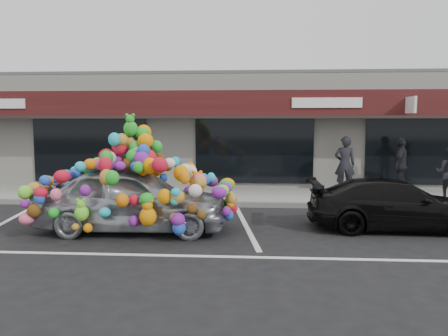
# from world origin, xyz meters

# --- Properties ---
(ground) EXTENTS (90.00, 90.00, 0.00)m
(ground) POSITION_xyz_m (0.00, 0.00, 0.00)
(ground) COLOR black
(ground) RESTS_ON ground
(shop_building) EXTENTS (24.00, 7.20, 4.31)m
(shop_building) POSITION_xyz_m (0.00, 8.44, 2.16)
(shop_building) COLOR white
(shop_building) RESTS_ON ground
(sidewalk) EXTENTS (26.00, 3.00, 0.15)m
(sidewalk) POSITION_xyz_m (0.00, 4.00, 0.07)
(sidewalk) COLOR gray
(sidewalk) RESTS_ON ground
(kerb) EXTENTS (26.00, 0.18, 0.16)m
(kerb) POSITION_xyz_m (0.00, 2.50, 0.07)
(kerb) COLOR slate
(kerb) RESTS_ON ground
(parking_stripe_left) EXTENTS (0.73, 4.37, 0.01)m
(parking_stripe_left) POSITION_xyz_m (-3.20, 0.20, 0.00)
(parking_stripe_left) COLOR silver
(parking_stripe_left) RESTS_ON ground
(parking_stripe_mid) EXTENTS (0.73, 4.37, 0.01)m
(parking_stripe_mid) POSITION_xyz_m (2.80, 0.20, 0.00)
(parking_stripe_mid) COLOR silver
(parking_stripe_mid) RESTS_ON ground
(lane_line) EXTENTS (14.00, 0.12, 0.01)m
(lane_line) POSITION_xyz_m (2.00, -2.30, 0.00)
(lane_line) COLOR silver
(lane_line) RESTS_ON ground
(toy_car) EXTENTS (3.14, 4.66, 2.69)m
(toy_car) POSITION_xyz_m (0.23, -0.50, 0.91)
(toy_car) COLOR #909699
(toy_car) RESTS_ON ground
(black_sedan) EXTENTS (1.69, 4.05, 1.17)m
(black_sedan) POSITION_xyz_m (6.27, 0.06, 0.58)
(black_sedan) COLOR black
(black_sedan) RESTS_ON ground
(pedestrian_a) EXTENTS (0.71, 0.50, 1.87)m
(pedestrian_a) POSITION_xyz_m (6.02, 4.58, 1.09)
(pedestrian_a) COLOR black
(pedestrian_a) RESTS_ON sidewalk
(pedestrian_c) EXTENTS (1.13, 0.97, 1.82)m
(pedestrian_c) POSITION_xyz_m (7.83, 4.54, 1.06)
(pedestrian_c) COLOR #252127
(pedestrian_c) RESTS_ON sidewalk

